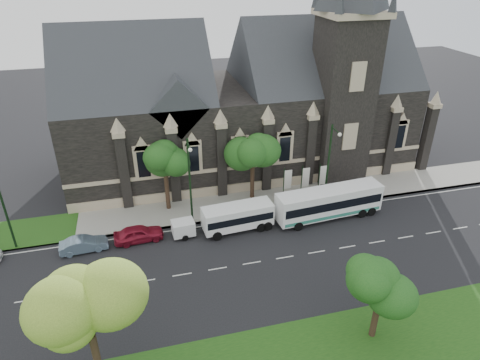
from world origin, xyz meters
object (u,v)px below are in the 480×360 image
object	(u,v)px
tree_walk_right	(254,148)
box_trailer	(183,228)
banner_flag_left	(286,182)
tree_walk_left	(166,158)
banner_flag_center	(304,179)
tree_park_east	(383,282)
car_far_red	(139,234)
tour_coach	(329,202)
street_lamp_near	(329,162)
sedan	(84,244)
street_lamp_mid	(190,178)
banner_flag_right	(322,177)
street_lamp_far	(1,201)
tree_park_near	(90,306)
shuttle_bus	(238,216)

from	to	relation	value
tree_walk_right	box_trailer	bearing A→B (deg)	-147.51
banner_flag_left	box_trailer	xyz separation A→B (m)	(-11.41, -3.60, -1.48)
tree_walk_left	banner_flag_center	bearing A→B (deg)	-6.89
tree_park_east	tree_walk_right	bearing A→B (deg)	98.42
car_far_red	tour_coach	bearing A→B (deg)	-96.20
banner_flag_center	box_trailer	size ratio (longest dim) A/B	1.32
tree_walk_right	tour_coach	size ratio (longest dim) A/B	0.71
street_lamp_near	sedan	world-z (taller)	street_lamp_near
banner_flag_center	street_lamp_mid	bearing A→B (deg)	-171.18
tree_park_east	banner_flag_center	distance (m)	18.58
tree_park_east	banner_flag_right	bearing A→B (deg)	77.35
street_lamp_mid	banner_flag_left	bearing A→B (deg)	10.50
banner_flag_left	sedan	bearing A→B (deg)	-169.89
banner_flag_center	banner_flag_right	xyz separation A→B (m)	(2.00, 0.00, 0.00)
street_lamp_mid	banner_flag_right	size ratio (longest dim) A/B	2.25
box_trailer	sedan	bearing A→B (deg)	175.90
tree_walk_left	street_lamp_far	world-z (taller)	street_lamp_far
tree_park_east	street_lamp_near	xyz separation A→B (m)	(3.82, 16.42, 0.49)
banner_flag_right	box_trailer	bearing A→B (deg)	-166.86
tour_coach	car_far_red	size ratio (longest dim) A/B	2.46
tree_walk_left	street_lamp_mid	size ratio (longest dim) A/B	0.85
tree_park_near	tree_walk_right	bearing A→B (deg)	52.44
tree_park_east	box_trailer	distance (m)	18.93
banner_flag_center	sedan	xyz separation A→B (m)	(-22.29, -3.62, -1.70)
tree_park_east	tree_park_near	bearing A→B (deg)	178.23
tree_walk_right	banner_flag_right	size ratio (longest dim) A/B	1.95
street_lamp_mid	street_lamp_far	distance (m)	16.00
shuttle_bus	street_lamp_near	bearing A→B (deg)	6.51
banner_flag_right	tour_coach	xyz separation A→B (m)	(-0.93, -4.01, -0.65)
tour_coach	shuttle_bus	size ratio (longest dim) A/B	1.61
tree_walk_right	box_trailer	world-z (taller)	tree_walk_right
street_lamp_far	box_trailer	distance (m)	15.55
tree_walk_right	shuttle_bus	xyz separation A→B (m)	(-3.13, -5.53, -4.31)
street_lamp_near	banner_flag_right	bearing A→B (deg)	81.44
tree_park_near	car_far_red	size ratio (longest dim) A/B	1.91
banner_flag_center	shuttle_bus	distance (m)	9.09
tree_walk_right	banner_flag_right	distance (m)	8.05
banner_flag_right	tour_coach	size ratio (longest dim) A/B	0.36
tree_park_east	street_lamp_mid	world-z (taller)	street_lamp_mid
tree_walk_right	banner_flag_left	size ratio (longest dim) A/B	1.95
street_lamp_mid	banner_flag_left	world-z (taller)	street_lamp_mid
box_trailer	banner_flag_right	bearing A→B (deg)	8.93
banner_flag_left	shuttle_bus	bearing A→B (deg)	-148.39
tree_park_east	car_far_red	bearing A→B (deg)	135.64
shuttle_bus	banner_flag_center	bearing A→B (deg)	20.56
street_lamp_mid	street_lamp_far	xyz separation A→B (m)	(-16.00, 0.00, 0.00)
banner_flag_left	tour_coach	size ratio (longest dim) A/B	0.36
street_lamp_near	box_trailer	size ratio (longest dim) A/B	2.97
tree_park_east	shuttle_bus	distance (m)	16.04
tree_park_east	banner_flag_left	bearing A→B (deg)	89.65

